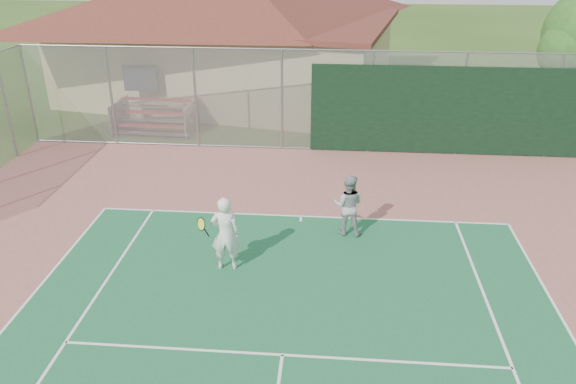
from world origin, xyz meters
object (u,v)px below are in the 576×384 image
object	(u,v)px
clubhouse	(230,23)
player_white_front	(225,234)
player_grey_back	(348,206)
bleachers	(155,116)

from	to	relation	value
clubhouse	player_white_front	world-z (taller)	clubhouse
clubhouse	player_grey_back	world-z (taller)	clubhouse
clubhouse	player_grey_back	bearing A→B (deg)	-57.26
bleachers	player_grey_back	xyz separation A→B (m)	(7.25, -7.50, 0.21)
player_white_front	player_grey_back	xyz separation A→B (m)	(2.77, 1.86, -0.10)
bleachers	player_white_front	distance (m)	10.39
player_white_front	player_grey_back	world-z (taller)	player_white_front
player_white_front	clubhouse	bearing A→B (deg)	-85.99
bleachers	player_white_front	world-z (taller)	player_white_front
clubhouse	player_grey_back	distance (m)	14.22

